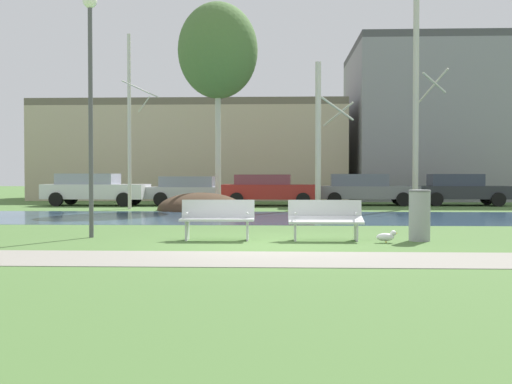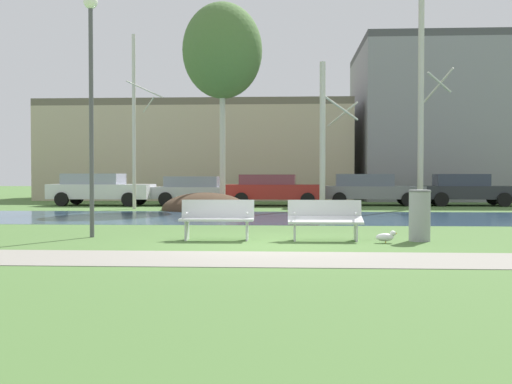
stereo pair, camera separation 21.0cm
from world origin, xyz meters
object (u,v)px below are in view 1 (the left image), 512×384
seagull (386,237)px  bench_right (325,219)px  bench_left (217,218)px  parked_van_nearest_white (94,189)px  parked_sedan_second_silver (193,190)px  parked_hatch_third_red (269,189)px  parked_suv_fifth_dark (460,189)px  trash_bin (420,214)px  streetlamp (90,76)px  parked_wagon_fourth_grey (365,189)px

seagull → bench_right: bearing=160.4°
bench_left → parked_van_nearest_white: size_ratio=0.33×
seagull → parked_van_nearest_white: bearing=124.6°
parked_sedan_second_silver → parked_hatch_third_red: 3.59m
bench_right → parked_sedan_second_silver: (-5.10, 15.90, 0.26)m
parked_hatch_third_red → parked_suv_fifth_dark: size_ratio=1.08×
bench_right → seagull: bench_right is taller
seagull → parked_van_nearest_white: parked_van_nearest_white is taller
trash_bin → parked_hatch_third_red: parked_hatch_third_red is taller
bench_left → streetlamp: bearing=171.1°
streetlamp → parked_wagon_fourth_grey: size_ratio=1.14×
trash_bin → streetlamp: 7.91m
seagull → parked_sedan_second_silver: 17.54m
bench_right → parked_wagon_fourth_grey: (2.99, 16.32, 0.31)m
streetlamp → parked_hatch_third_red: size_ratio=1.18×
streetlamp → parked_suv_fifth_dark: streetlamp is taller
bench_left → parked_suv_fifth_dark: parked_suv_fifth_dark is taller
bench_left → seagull: bench_left is taller
parked_van_nearest_white → parked_suv_fifth_dark: parked_van_nearest_white is taller
parked_sedan_second_silver → trash_bin: bearing=-65.9°
seagull → parked_wagon_fourth_grey: parked_wagon_fourth_grey is taller
bench_right → parked_wagon_fourth_grey: size_ratio=0.33×
bench_left → parked_wagon_fourth_grey: 17.17m
streetlamp → parked_wagon_fourth_grey: bearing=62.5°
bench_right → bench_left: bearing=180.0°
parked_van_nearest_white → bench_right: bearing=-57.8°
bench_left → parked_wagon_fourth_grey: (5.33, 16.32, 0.31)m
trash_bin → parked_sedan_second_silver: bearing=114.1°
parked_van_nearest_white → seagull: bearing=-55.4°
bench_left → streetlamp: size_ratio=0.29×
bench_right → seagull: size_ratio=3.57×
parked_van_nearest_white → parked_hatch_third_red: parked_van_nearest_white is taller
parked_hatch_third_red → parked_wagon_fourth_grey: parked_wagon_fourth_grey is taller
bench_right → parked_suv_fifth_dark: parked_suv_fifth_dark is taller
seagull → parked_sedan_second_silver: parked_sedan_second_silver is taller
bench_right → trash_bin: size_ratio=1.46×
bench_left → parked_van_nearest_white: bearing=115.5°
trash_bin → bench_left: bearing=179.9°
streetlamp → seagull: bearing=-7.9°
parked_hatch_third_red → parked_suv_fifth_dark: parked_suv_fifth_dark is taller
parked_sedan_second_silver → parked_wagon_fourth_grey: size_ratio=0.95×
trash_bin → parked_wagon_fourth_grey: (0.98, 16.33, 0.21)m
bench_right → parked_wagon_fourth_grey: parked_wagon_fourth_grey is taller
streetlamp → parked_hatch_third_red: (3.73, 15.14, -2.87)m
parked_van_nearest_white → parked_sedan_second_silver: bearing=5.5°
bench_left → parked_van_nearest_white: 17.13m
bench_left → parked_sedan_second_silver: parked_sedan_second_silver is taller
trash_bin → seagull: (-0.78, -0.44, -0.44)m
bench_right → parked_sedan_second_silver: bearing=107.8°
trash_bin → parked_suv_fifth_dark: 17.14m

